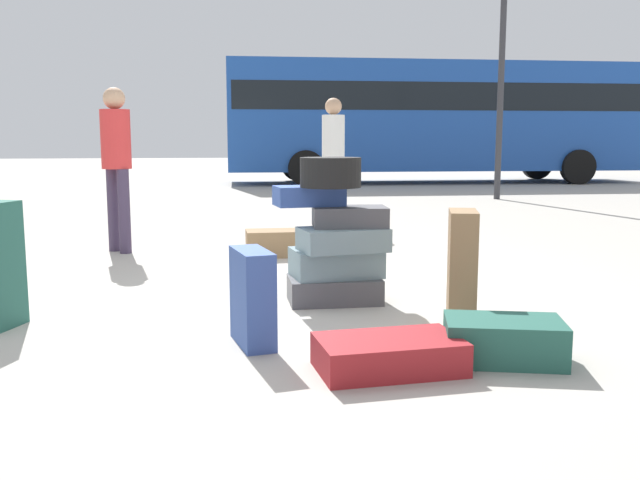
{
  "coord_description": "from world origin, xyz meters",
  "views": [
    {
      "loc": [
        -0.44,
        -4.96,
        1.16
      ],
      "look_at": [
        0.39,
        0.51,
        0.35
      ],
      "focal_mm": 38.83,
      "sensor_mm": 36.0,
      "label": 1
    }
  ],
  "objects_px": {
    "suitcase_tower": "(335,238)",
    "person_tourist_with_camera": "(116,155)",
    "suitcase_maroon_foreground_near": "(389,354)",
    "suitcase_brown_left_side": "(462,267)",
    "suitcase_navy_behind_tower": "(252,297)",
    "suitcase_brown_right_side": "(281,243)",
    "suitcase_teal_foreground_far": "(504,340)",
    "person_bearded_onlooker": "(333,150)",
    "parked_bus": "(433,114)"
  },
  "relations": [
    {
      "from": "person_bearded_onlooker",
      "to": "person_tourist_with_camera",
      "type": "height_order",
      "value": "person_bearded_onlooker"
    },
    {
      "from": "suitcase_teal_foreground_far",
      "to": "parked_bus",
      "type": "bearing_deg",
      "value": 88.95
    },
    {
      "from": "suitcase_brown_left_side",
      "to": "suitcase_navy_behind_tower",
      "type": "bearing_deg",
      "value": -151.29
    },
    {
      "from": "suitcase_teal_foreground_far",
      "to": "suitcase_maroon_foreground_near",
      "type": "relative_size",
      "value": 0.85
    },
    {
      "from": "parked_bus",
      "to": "suitcase_maroon_foreground_near",
      "type": "bearing_deg",
      "value": -106.75
    },
    {
      "from": "suitcase_maroon_foreground_near",
      "to": "suitcase_brown_right_side",
      "type": "distance_m",
      "value": 3.57
    },
    {
      "from": "person_bearded_onlooker",
      "to": "person_tourist_with_camera",
      "type": "bearing_deg",
      "value": -47.93
    },
    {
      "from": "suitcase_teal_foreground_far",
      "to": "suitcase_navy_behind_tower",
      "type": "distance_m",
      "value": 1.39
    },
    {
      "from": "suitcase_tower",
      "to": "person_tourist_with_camera",
      "type": "height_order",
      "value": "person_tourist_with_camera"
    },
    {
      "from": "suitcase_maroon_foreground_near",
      "to": "person_bearded_onlooker",
      "type": "distance_m",
      "value": 5.91
    },
    {
      "from": "suitcase_brown_left_side",
      "to": "person_tourist_with_camera",
      "type": "xyz_separation_m",
      "value": [
        -2.52,
        3.22,
        0.65
      ]
    },
    {
      "from": "suitcase_navy_behind_tower",
      "to": "suitcase_brown_left_side",
      "type": "distance_m",
      "value": 1.37
    },
    {
      "from": "suitcase_maroon_foreground_near",
      "to": "suitcase_brown_left_side",
      "type": "bearing_deg",
      "value": 46.01
    },
    {
      "from": "suitcase_navy_behind_tower",
      "to": "suitcase_brown_right_side",
      "type": "height_order",
      "value": "suitcase_navy_behind_tower"
    },
    {
      "from": "suitcase_tower",
      "to": "suitcase_teal_foreground_far",
      "type": "bearing_deg",
      "value": -66.12
    },
    {
      "from": "suitcase_tower",
      "to": "suitcase_brown_right_side",
      "type": "xyz_separation_m",
      "value": [
        -0.19,
        2.04,
        -0.34
      ]
    },
    {
      "from": "suitcase_tower",
      "to": "suitcase_maroon_foreground_near",
      "type": "height_order",
      "value": "suitcase_tower"
    },
    {
      "from": "person_bearded_onlooker",
      "to": "suitcase_navy_behind_tower",
      "type": "bearing_deg",
      "value": -6.8
    },
    {
      "from": "suitcase_tower",
      "to": "suitcase_teal_foreground_far",
      "type": "height_order",
      "value": "suitcase_tower"
    },
    {
      "from": "suitcase_maroon_foreground_near",
      "to": "parked_bus",
      "type": "height_order",
      "value": "parked_bus"
    },
    {
      "from": "parked_bus",
      "to": "person_bearded_onlooker",
      "type": "bearing_deg",
      "value": -113.34
    },
    {
      "from": "suitcase_navy_behind_tower",
      "to": "suitcase_maroon_foreground_near",
      "type": "height_order",
      "value": "suitcase_navy_behind_tower"
    },
    {
      "from": "suitcase_brown_left_side",
      "to": "person_bearded_onlooker",
      "type": "bearing_deg",
      "value": 106.58
    },
    {
      "from": "suitcase_tower",
      "to": "person_tourist_with_camera",
      "type": "relative_size",
      "value": 0.62
    },
    {
      "from": "suitcase_teal_foreground_far",
      "to": "suitcase_brown_left_side",
      "type": "xyz_separation_m",
      "value": [
        0.05,
        0.78,
        0.25
      ]
    },
    {
      "from": "suitcase_teal_foreground_far",
      "to": "suitcase_brown_left_side",
      "type": "bearing_deg",
      "value": 101.72
    },
    {
      "from": "suitcase_tower",
      "to": "suitcase_brown_right_side",
      "type": "bearing_deg",
      "value": 95.44
    },
    {
      "from": "suitcase_teal_foreground_far",
      "to": "suitcase_maroon_foreground_near",
      "type": "height_order",
      "value": "suitcase_teal_foreground_far"
    },
    {
      "from": "suitcase_brown_right_side",
      "to": "suitcase_brown_left_side",
      "type": "distance_m",
      "value": 2.88
    },
    {
      "from": "suitcase_navy_behind_tower",
      "to": "suitcase_brown_right_side",
      "type": "xyz_separation_m",
      "value": [
        0.45,
        3.01,
        -0.14
      ]
    },
    {
      "from": "suitcase_navy_behind_tower",
      "to": "suitcase_tower",
      "type": "bearing_deg",
      "value": 45.4
    },
    {
      "from": "suitcase_maroon_foreground_near",
      "to": "suitcase_brown_left_side",
      "type": "xyz_separation_m",
      "value": [
        0.69,
        0.84,
        0.28
      ]
    },
    {
      "from": "suitcase_brown_left_side",
      "to": "suitcase_maroon_foreground_near",
      "type": "bearing_deg",
      "value": -112.39
    },
    {
      "from": "suitcase_tower",
      "to": "suitcase_brown_right_side",
      "type": "relative_size",
      "value": 1.52
    },
    {
      "from": "suitcase_brown_right_side",
      "to": "parked_bus",
      "type": "relative_size",
      "value": 0.06
    },
    {
      "from": "suitcase_teal_foreground_far",
      "to": "suitcase_maroon_foreground_near",
      "type": "xyz_separation_m",
      "value": [
        -0.64,
        -0.06,
        -0.03
      ]
    },
    {
      "from": "suitcase_teal_foreground_far",
      "to": "person_tourist_with_camera",
      "type": "xyz_separation_m",
      "value": [
        -2.47,
        4.0,
        0.9
      ]
    },
    {
      "from": "person_tourist_with_camera",
      "to": "parked_bus",
      "type": "bearing_deg",
      "value": 110.92
    },
    {
      "from": "suitcase_tower",
      "to": "person_bearded_onlooker",
      "type": "distance_m",
      "value": 4.36
    },
    {
      "from": "person_tourist_with_camera",
      "to": "suitcase_navy_behind_tower",
      "type": "bearing_deg",
      "value": -18.32
    },
    {
      "from": "person_tourist_with_camera",
      "to": "suitcase_maroon_foreground_near",
      "type": "bearing_deg",
      "value": -12.64
    },
    {
      "from": "person_bearded_onlooker",
      "to": "suitcase_maroon_foreground_near",
      "type": "bearing_deg",
      "value": 0.82
    },
    {
      "from": "suitcase_teal_foreground_far",
      "to": "person_tourist_with_camera",
      "type": "height_order",
      "value": "person_tourist_with_camera"
    },
    {
      "from": "parked_bus",
      "to": "suitcase_navy_behind_tower",
      "type": "bearing_deg",
      "value": -109.7
    },
    {
      "from": "suitcase_brown_left_side",
      "to": "suitcase_brown_right_side",
      "type": "bearing_deg",
      "value": 124.99
    },
    {
      "from": "suitcase_teal_foreground_far",
      "to": "suitcase_navy_behind_tower",
      "type": "relative_size",
      "value": 1.11
    },
    {
      "from": "suitcase_tower",
      "to": "person_tourist_with_camera",
      "type": "bearing_deg",
      "value": 125.75
    },
    {
      "from": "suitcase_maroon_foreground_near",
      "to": "suitcase_tower",
      "type": "bearing_deg",
      "value": 85.76
    },
    {
      "from": "suitcase_tower",
      "to": "suitcase_navy_behind_tower",
      "type": "relative_size",
      "value": 1.89
    },
    {
      "from": "suitcase_maroon_foreground_near",
      "to": "parked_bus",
      "type": "xyz_separation_m",
      "value": [
        5.02,
        14.99,
        1.75
      ]
    }
  ]
}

